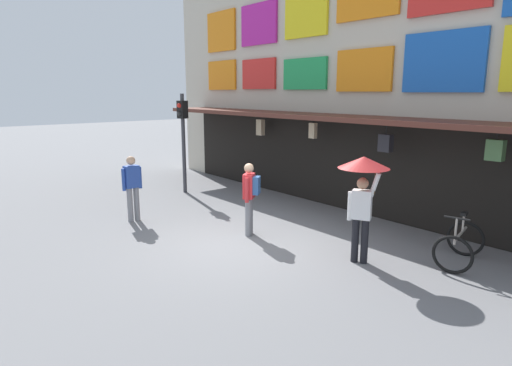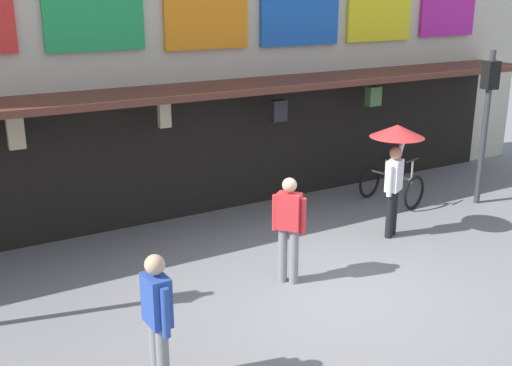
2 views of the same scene
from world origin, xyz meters
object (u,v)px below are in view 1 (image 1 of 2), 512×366
pedestrian_in_green (250,194)px  pedestrian_in_black (132,185)px  traffic_light_near (183,127)px  pedestrian_with_umbrella (363,180)px  bicycle_parked (459,245)px

pedestrian_in_green → pedestrian_in_black: bearing=-149.8°
traffic_light_near → pedestrian_with_umbrella: 7.44m
pedestrian_in_green → pedestrian_with_umbrella: bearing=12.8°
bicycle_parked → pedestrian_with_umbrella: (-1.27, -1.39, 1.25)m
pedestrian_in_green → pedestrian_in_black: size_ratio=1.00×
traffic_light_near → pedestrian_in_green: bearing=-12.6°
bicycle_parked → pedestrian_in_black: bearing=-151.7°
traffic_light_near → pedestrian_in_green: traffic_light_near is taller
pedestrian_in_green → pedestrian_in_black: (-2.76, -1.61, -0.04)m
pedestrian_in_black → pedestrian_with_umbrella: bearing=22.2°
bicycle_parked → pedestrian_with_umbrella: bearing=-132.5°
pedestrian_in_green → traffic_light_near: bearing=167.4°
traffic_light_near → pedestrian_in_black: (2.01, -2.67, -1.19)m
pedestrian_in_green → pedestrian_with_umbrella: 2.78m
bicycle_parked → pedestrian_in_green: (-3.91, -1.99, 0.59)m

